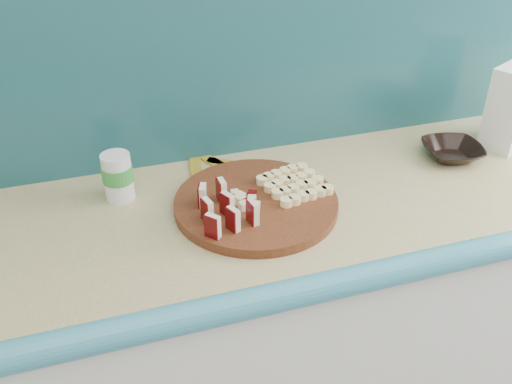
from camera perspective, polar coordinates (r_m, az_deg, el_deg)
The scene contains 10 objects.
kitchen_counter at distance 1.72m, azimuth 9.00°, elevation -12.68°, with size 2.20×0.63×0.91m.
backsplash at distance 1.56m, azimuth 6.57°, elevation 13.52°, with size 2.20×0.02×0.50m, color teal.
cutting_board at distance 1.34m, azimuth 0.00°, elevation -1.16°, with size 0.38×0.38×0.02m, color #421C0E.
apple_wedges at distance 1.25m, azimuth -3.41°, elevation -1.61°, with size 0.12×0.17×0.05m.
apple_chunks at distance 1.31m, azimuth -0.86°, elevation -0.68°, with size 0.06×0.06×0.02m.
banana_slices at distance 1.37m, azimuth 3.80°, elevation 0.80°, with size 0.17×0.17×0.02m.
brown_bowl at distance 1.63m, azimuth 19.03°, elevation 3.85°, with size 0.16×0.16×0.04m, color black.
flour_bag at distance 1.72m, azimuth 24.24°, elevation 7.74°, with size 0.13×0.09×0.23m, color white.
canister at distance 1.38m, azimuth -13.66°, elevation 1.57°, with size 0.07×0.07×0.12m.
banana_peel at distance 1.52m, azimuth -4.23°, elevation 2.75°, with size 0.19×0.16×0.01m.
Camera 1 is at (-0.51, 0.44, 1.66)m, focal length 40.00 mm.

